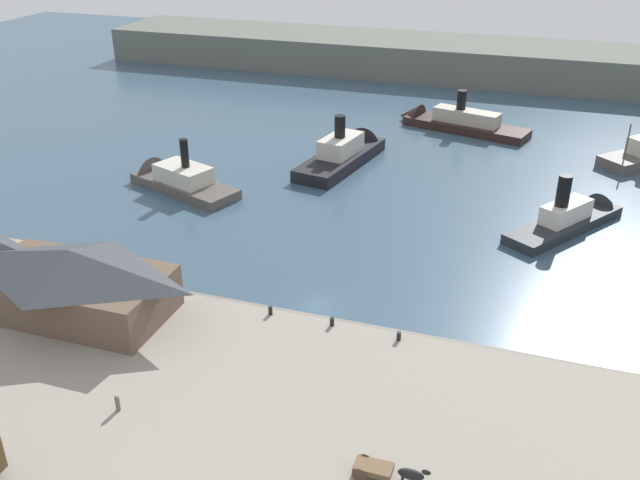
{
  "coord_description": "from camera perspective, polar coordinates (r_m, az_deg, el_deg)",
  "views": [
    {
      "loc": [
        21.16,
        -62.19,
        41.1
      ],
      "look_at": [
        -3.68,
        11.48,
        2.0
      ],
      "focal_mm": 39.55,
      "sensor_mm": 36.0,
      "label": 1
    }
  ],
  "objects": [
    {
      "name": "horse_cart",
      "position": [
        55.51,
        5.4,
        -18.06
      ],
      "size": [
        5.77,
        1.67,
        1.87
      ],
      "color": "brown",
      "rests_on": "quay_promenade"
    },
    {
      "name": "ferry_outer_harbor",
      "position": [
        118.38,
        2.26,
        7.2
      ],
      "size": [
        10.17,
        23.85,
        10.45
      ],
      "color": "black",
      "rests_on": "ground"
    },
    {
      "name": "seawall_edge",
      "position": [
        74.36,
        -1.03,
        -6.4
      ],
      "size": [
        110.0,
        0.8,
        1.0
      ],
      "primitive_type": "cube",
      "color": "slate",
      "rests_on": "ground"
    },
    {
      "name": "mooring_post_center_east",
      "position": [
        70.13,
        6.39,
        -7.73
      ],
      "size": [
        0.44,
        0.44,
        0.9
      ],
      "primitive_type": "cylinder",
      "color": "black",
      "rests_on": "quay_promenade"
    },
    {
      "name": "ferry_approaching_east",
      "position": [
        109.86,
        -11.77,
        4.91
      ],
      "size": [
        20.57,
        12.32,
        10.27
      ],
      "color": "#514C47",
      "rests_on": "ground"
    },
    {
      "name": "mooring_post_east",
      "position": [
        71.81,
        0.98,
        -6.63
      ],
      "size": [
        0.44,
        0.44,
        0.9
      ],
      "primitive_type": "cylinder",
      "color": "black",
      "rests_on": "quay_promenade"
    },
    {
      "name": "mooring_post_center_west",
      "position": [
        73.73,
        -4.04,
        -5.72
      ],
      "size": [
        0.44,
        0.44,
        0.9
      ],
      "primitive_type": "cylinder",
      "color": "black",
      "rests_on": "quay_promenade"
    },
    {
      "name": "ferry_departing_north",
      "position": [
        137.29,
        10.48,
        9.43
      ],
      "size": [
        26.1,
        12.25,
        9.52
      ],
      "color": "black",
      "rests_on": "ground"
    },
    {
      "name": "far_headland",
      "position": [
        177.41,
        11.72,
        14.1
      ],
      "size": [
        180.0,
        24.0,
        8.0
      ],
      "primitive_type": "cube",
      "color": "#60665B",
      "rests_on": "ground"
    },
    {
      "name": "ferry_shed_customs_shed",
      "position": [
        76.69,
        -19.32,
        -3.13
      ],
      "size": [
        19.72,
        10.74,
        7.26
      ],
      "color": "brown",
      "rests_on": "quay_promenade"
    },
    {
      "name": "quay_promenade",
      "position": [
        60.85,
        -7.05,
        -15.28
      ],
      "size": [
        110.0,
        36.0,
        1.2
      ],
      "primitive_type": "cube",
      "color": "gray",
      "rests_on": "ground"
    },
    {
      "name": "pedestrian_near_cart",
      "position": [
        63.58,
        -16.06,
        -12.57
      ],
      "size": [
        0.4,
        0.4,
        1.63
      ],
      "color": "#6B5B4C",
      "rests_on": "quay_promenade"
    },
    {
      "name": "ferry_approaching_west",
      "position": [
        101.29,
        19.98,
        1.89
      ],
      "size": [
        15.97,
        20.9,
        9.63
      ],
      "color": "#23282D",
      "rests_on": "ground"
    },
    {
      "name": "ground_plane",
      "position": [
        77.49,
        -0.13,
        -5.33
      ],
      "size": [
        320.0,
        320.0,
        0.0
      ],
      "primitive_type": "plane",
      "color": "#385166"
    }
  ]
}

